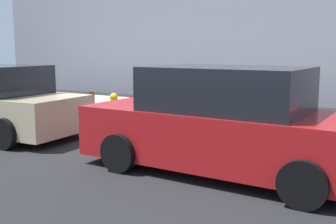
{
  "coord_description": "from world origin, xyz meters",
  "views": [
    {
      "loc": [
        -6.24,
        7.83,
        1.98
      ],
      "look_at": [
        -1.64,
        0.08,
        0.6
      ],
      "focal_mm": 43.52,
      "sensor_mm": 36.0,
      "label": 1
    }
  ],
  "objects_px": {
    "suitcase_navy_3": "(172,116)",
    "suitcase_silver_4": "(156,113)",
    "suitcase_maroon_5": "(139,110)",
    "suitcase_olive_0": "(227,117)",
    "suitcase_red_1": "(205,115)",
    "parked_car_red_0": "(226,124)",
    "parking_meter": "(286,98)",
    "suitcase_black_2": "(189,113)",
    "fire_hydrant": "(114,106)",
    "bollard_post": "(92,105)"
  },
  "relations": [
    {
      "from": "suitcase_olive_0",
      "to": "suitcase_red_1",
      "type": "height_order",
      "value": "suitcase_olive_0"
    },
    {
      "from": "suitcase_olive_0",
      "to": "suitcase_silver_4",
      "type": "relative_size",
      "value": 1.2
    },
    {
      "from": "suitcase_silver_4",
      "to": "bollard_post",
      "type": "bearing_deg",
      "value": 4.55
    },
    {
      "from": "suitcase_red_1",
      "to": "suitcase_maroon_5",
      "type": "distance_m",
      "value": 1.86
    },
    {
      "from": "suitcase_red_1",
      "to": "parked_car_red_0",
      "type": "bearing_deg",
      "value": 122.59
    },
    {
      "from": "bollard_post",
      "to": "parked_car_red_0",
      "type": "relative_size",
      "value": 0.16
    },
    {
      "from": "suitcase_olive_0",
      "to": "suitcase_silver_4",
      "type": "height_order",
      "value": "suitcase_olive_0"
    },
    {
      "from": "suitcase_navy_3",
      "to": "suitcase_silver_4",
      "type": "bearing_deg",
      "value": -0.0
    },
    {
      "from": "bollard_post",
      "to": "parking_meter",
      "type": "xyz_separation_m",
      "value": [
        -5.02,
        -0.4,
        0.45
      ]
    },
    {
      "from": "suitcase_navy_3",
      "to": "parked_car_red_0",
      "type": "bearing_deg",
      "value": 135.33
    },
    {
      "from": "suitcase_silver_4",
      "to": "suitcase_black_2",
      "type": "bearing_deg",
      "value": -176.17
    },
    {
      "from": "suitcase_silver_4",
      "to": "parking_meter",
      "type": "relative_size",
      "value": 0.68
    },
    {
      "from": "suitcase_red_1",
      "to": "suitcase_maroon_5",
      "type": "relative_size",
      "value": 1.14
    },
    {
      "from": "suitcase_olive_0",
      "to": "parking_meter",
      "type": "xyz_separation_m",
      "value": [
        -1.19,
        -0.3,
        0.45
      ]
    },
    {
      "from": "suitcase_maroon_5",
      "to": "parked_car_red_0",
      "type": "height_order",
      "value": "parked_car_red_0"
    },
    {
      "from": "fire_hydrant",
      "to": "parked_car_red_0",
      "type": "distance_m",
      "value": 4.72
    },
    {
      "from": "suitcase_maroon_5",
      "to": "suitcase_black_2",
      "type": "bearing_deg",
      "value": -175.32
    },
    {
      "from": "parking_meter",
      "to": "suitcase_maroon_5",
      "type": "bearing_deg",
      "value": 4.79
    },
    {
      "from": "fire_hydrant",
      "to": "suitcase_olive_0",
      "type": "bearing_deg",
      "value": 179.04
    },
    {
      "from": "suitcase_red_1",
      "to": "parked_car_red_0",
      "type": "relative_size",
      "value": 0.21
    },
    {
      "from": "suitcase_silver_4",
      "to": "suitcase_maroon_5",
      "type": "xyz_separation_m",
      "value": [
        0.48,
        0.05,
        0.03
      ]
    },
    {
      "from": "fire_hydrant",
      "to": "parking_meter",
      "type": "xyz_separation_m",
      "value": [
        -4.39,
        -0.25,
        0.45
      ]
    },
    {
      "from": "suitcase_maroon_5",
      "to": "suitcase_olive_0",
      "type": "bearing_deg",
      "value": 179.9
    },
    {
      "from": "suitcase_silver_4",
      "to": "suitcase_olive_0",
      "type": "bearing_deg",
      "value": 178.29
    },
    {
      "from": "bollard_post",
      "to": "parked_car_red_0",
      "type": "xyz_separation_m",
      "value": [
        -4.74,
        2.16,
        0.28
      ]
    },
    {
      "from": "suitcase_black_2",
      "to": "suitcase_navy_3",
      "type": "relative_size",
      "value": 1.44
    },
    {
      "from": "suitcase_red_1",
      "to": "suitcase_black_2",
      "type": "distance_m",
      "value": 0.5
    },
    {
      "from": "suitcase_olive_0",
      "to": "suitcase_maroon_5",
      "type": "relative_size",
      "value": 1.16
    },
    {
      "from": "suitcase_red_1",
      "to": "parking_meter",
      "type": "relative_size",
      "value": 0.81
    },
    {
      "from": "suitcase_navy_3",
      "to": "parking_meter",
      "type": "relative_size",
      "value": 0.57
    },
    {
      "from": "suitcase_olive_0",
      "to": "suitcase_maroon_5",
      "type": "distance_m",
      "value": 2.39
    },
    {
      "from": "parking_meter",
      "to": "parked_car_red_0",
      "type": "distance_m",
      "value": 2.58
    },
    {
      "from": "suitcase_olive_0",
      "to": "suitcase_red_1",
      "type": "bearing_deg",
      "value": 1.86
    },
    {
      "from": "suitcase_olive_0",
      "to": "suitcase_red_1",
      "type": "xyz_separation_m",
      "value": [
        0.53,
        0.02,
        -0.01
      ]
    },
    {
      "from": "bollard_post",
      "to": "parked_car_red_0",
      "type": "bearing_deg",
      "value": 155.47
    },
    {
      "from": "suitcase_black_2",
      "to": "parking_meter",
      "type": "relative_size",
      "value": 0.82
    },
    {
      "from": "fire_hydrant",
      "to": "suitcase_red_1",
      "type": "bearing_deg",
      "value": 178.48
    },
    {
      "from": "parking_meter",
      "to": "fire_hydrant",
      "type": "bearing_deg",
      "value": 3.26
    },
    {
      "from": "fire_hydrant",
      "to": "parked_car_red_0",
      "type": "relative_size",
      "value": 0.15
    },
    {
      "from": "suitcase_red_1",
      "to": "parking_meter",
      "type": "xyz_separation_m",
      "value": [
        -1.72,
        -0.32,
        0.45
      ]
    },
    {
      "from": "suitcase_olive_0",
      "to": "suitcase_black_2",
      "type": "bearing_deg",
      "value": -6.54
    },
    {
      "from": "suitcase_navy_3",
      "to": "suitcase_maroon_5",
      "type": "height_order",
      "value": "suitcase_maroon_5"
    },
    {
      "from": "suitcase_olive_0",
      "to": "fire_hydrant",
      "type": "xyz_separation_m",
      "value": [
        3.2,
        -0.05,
        0.0
      ]
    },
    {
      "from": "parking_meter",
      "to": "suitcase_black_2",
      "type": "bearing_deg",
      "value": 4.86
    },
    {
      "from": "parked_car_red_0",
      "to": "suitcase_olive_0",
      "type": "bearing_deg",
      "value": -68.17
    },
    {
      "from": "suitcase_silver_4",
      "to": "fire_hydrant",
      "type": "bearing_deg",
      "value": 0.15
    },
    {
      "from": "suitcase_maroon_5",
      "to": "parked_car_red_0",
      "type": "relative_size",
      "value": 0.19
    },
    {
      "from": "suitcase_olive_0",
      "to": "suitcase_red_1",
      "type": "relative_size",
      "value": 1.01
    },
    {
      "from": "suitcase_silver_4",
      "to": "fire_hydrant",
      "type": "xyz_separation_m",
      "value": [
        1.29,
        0.0,
        0.07
      ]
    },
    {
      "from": "suitcase_maroon_5",
      "to": "bollard_post",
      "type": "xyz_separation_m",
      "value": [
        1.45,
        0.1,
        0.04
      ]
    }
  ]
}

